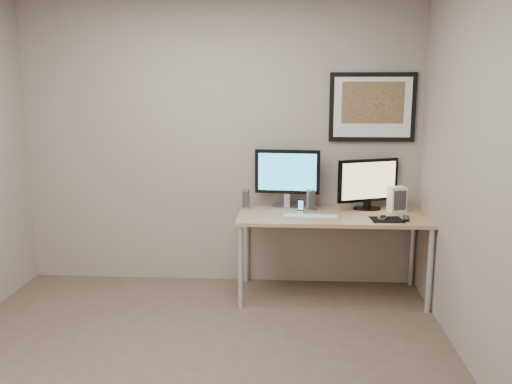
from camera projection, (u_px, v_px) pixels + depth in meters
The scene contains 14 objects.
floor at pixel (189, 371), 3.48m from camera, with size 3.60×3.60×0.00m, color #4D3E30.
room at pixel (196, 110), 3.61m from camera, with size 3.60×3.60×3.60m.
desk at pixel (332, 222), 4.62m from camera, with size 1.60×0.70×0.73m.
framed_art at pixel (372, 107), 4.74m from camera, with size 0.75×0.04×0.60m.
monitor_large at pixel (287, 176), 4.79m from camera, with size 0.58×0.21×0.52m.
monitor_tv at pixel (368, 183), 4.73m from camera, with size 0.54×0.25×0.45m.
speaker_left at pixel (246, 199), 4.83m from camera, with size 0.07×0.07×0.17m, color #A8A8AD.
speaker_right at pixel (310, 200), 4.74m from camera, with size 0.07×0.07×0.19m, color #A8A8AD.
phone_dock at pixel (301, 206), 4.65m from camera, with size 0.06×0.06×0.12m, color black.
keyboard at pixel (310, 216), 4.50m from camera, with size 0.47×0.12×0.02m, color silver.
mousepad at pixel (387, 220), 4.41m from camera, with size 0.25×0.23×0.00m, color black.
mouse at pixel (383, 217), 4.43m from camera, with size 0.05×0.10×0.03m, color black.
remote at pixel (406, 218), 4.42m from camera, with size 0.04×0.17×0.02m, color black.
fan_unit at pixel (397, 199), 4.69m from camera, with size 0.14×0.10×0.22m, color silver.
Camera 1 is at (0.62, -3.16, 1.81)m, focal length 38.00 mm.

